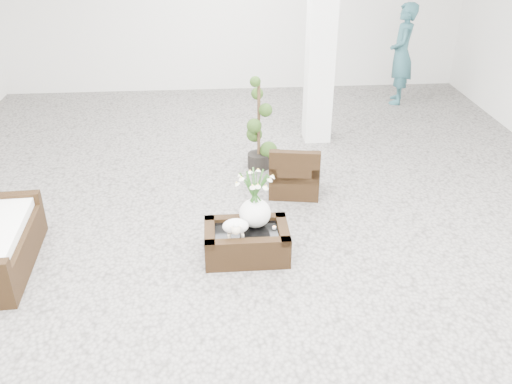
{
  "coord_description": "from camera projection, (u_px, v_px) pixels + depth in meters",
  "views": [
    {
      "loc": [
        -0.42,
        -5.37,
        3.48
      ],
      "look_at": [
        0.0,
        -0.1,
        0.62
      ],
      "focal_mm": 38.71,
      "sensor_mm": 36.0,
      "label": 1
    }
  ],
  "objects": [
    {
      "name": "planter_narcissus",
      "position": [
        255.0,
        193.0,
        5.8
      ],
      "size": [
        0.44,
        0.44,
        0.8
      ],
      "primitive_type": null,
      "color": "white",
      "rests_on": "coffee_table"
    },
    {
      "name": "tealight",
      "position": [
        274.0,
        227.0,
        5.92
      ],
      "size": [
        0.04,
        0.04,
        0.03
      ],
      "primitive_type": "cylinder",
      "color": "white",
      "rests_on": "coffee_table"
    },
    {
      "name": "armchair",
      "position": [
        295.0,
        168.0,
        7.19
      ],
      "size": [
        0.73,
        0.71,
        0.68
      ],
      "primitive_type": "cube",
      "rotation": [
        0.0,
        0.0,
        2.97
      ],
      "color": "black",
      "rests_on": "ground"
    },
    {
      "name": "coffee_table",
      "position": [
        247.0,
        243.0,
        5.97
      ],
      "size": [
        0.9,
        0.6,
        0.31
      ],
      "primitive_type": "cube",
      "color": "black",
      "rests_on": "ground"
    },
    {
      "name": "column",
      "position": [
        322.0,
        28.0,
        8.1
      ],
      "size": [
        0.4,
        0.4,
        3.5
      ],
      "primitive_type": "cube",
      "color": "white",
      "rests_on": "ground"
    },
    {
      "name": "sheep_figurine",
      "position": [
        236.0,
        228.0,
        5.75
      ],
      "size": [
        0.28,
        0.23,
        0.21
      ],
      "primitive_type": "ellipsoid",
      "color": "white",
      "rests_on": "coffee_table"
    },
    {
      "name": "shopper",
      "position": [
        402.0,
        54.0,
        10.07
      ],
      "size": [
        0.61,
        0.76,
        1.82
      ],
      "primitive_type": "imported",
      "rotation": [
        0.0,
        0.0,
        -1.87
      ],
      "color": "#2F5F68",
      "rests_on": "ground"
    },
    {
      "name": "topiary",
      "position": [
        259.0,
        124.0,
        7.67
      ],
      "size": [
        0.35,
        0.35,
        1.33
      ],
      "primitive_type": null,
      "color": "#233D13",
      "rests_on": "ground"
    },
    {
      "name": "ground",
      "position": [
        255.0,
        235.0,
        6.4
      ],
      "size": [
        11.0,
        11.0,
        0.0
      ],
      "primitive_type": "plane",
      "color": "gray",
      "rests_on": "ground"
    }
  ]
}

